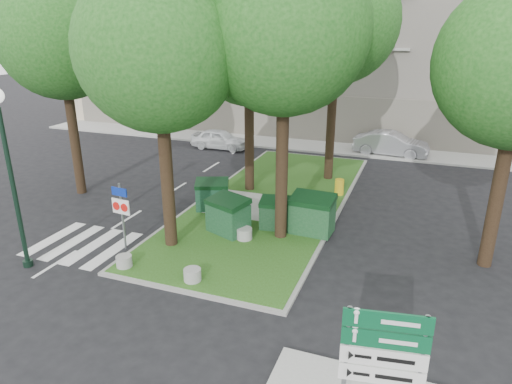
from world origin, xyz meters
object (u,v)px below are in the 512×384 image
at_px(bollard_right, 192,275).
at_px(car_white, 220,139).
at_px(street_lamp, 8,160).
at_px(bollard_left, 124,261).
at_px(tree_median_near_left, 160,33).
at_px(tree_median_near_right, 288,11).
at_px(bollard_mid, 244,234).
at_px(car_silver, 391,144).
at_px(tree_median_mid, 251,40).
at_px(dumpster_c, 277,214).
at_px(tree_street_left, 61,23).
at_px(tree_median_far, 340,8).
at_px(dumpster_d, 312,214).
at_px(dumpster_a, 212,195).
at_px(traffic_sign_pole, 122,208).
at_px(dumpster_b, 228,215).
at_px(directional_sign, 383,360).
at_px(litter_bin, 339,187).

height_order(bollard_right, car_white, car_white).
bearing_deg(street_lamp, bollard_left, 16.46).
bearing_deg(tree_median_near_left, tree_median_near_right, 29.74).
height_order(tree_median_near_right, bollard_mid, tree_median_near_right).
relative_size(bollard_left, car_silver, 0.12).
xyz_separation_m(tree_median_mid, bollard_mid, (1.74, -5.27, -6.65)).
xyz_separation_m(bollard_left, car_silver, (6.86, 17.61, 0.43)).
relative_size(bollard_mid, street_lamp, 0.10).
bearing_deg(tree_median_near_left, bollard_left, -108.08).
bearing_deg(dumpster_c, tree_median_near_right, -62.38).
bearing_deg(tree_street_left, tree_median_far, 29.28).
height_order(tree_median_near_left, tree_median_far, tree_median_far).
height_order(dumpster_d, car_white, dumpster_d).
bearing_deg(dumpster_a, bollard_right, -92.00).
distance_m(bollard_right, traffic_sign_pole, 3.83).
relative_size(tree_median_far, dumpster_b, 6.56).
xyz_separation_m(tree_street_left, bollard_right, (8.83, -5.56, -7.34)).
bearing_deg(directional_sign, car_white, 112.86).
relative_size(tree_median_near_left, tree_median_mid, 1.05).
height_order(tree_median_near_left, litter_bin, tree_median_near_left).
distance_m(tree_median_near_left, car_silver, 17.98).
xyz_separation_m(tree_median_mid, tree_street_left, (-7.50, -3.00, 0.67)).
xyz_separation_m(tree_median_near_left, car_white, (-4.36, 13.36, -6.68)).
xyz_separation_m(tree_street_left, directional_sign, (14.80, -9.64, -5.57)).
height_order(tree_median_mid, tree_median_far, tree_median_far).
bearing_deg(dumpster_b, traffic_sign_pole, -119.13).
bearing_deg(dumpster_a, bollard_mid, -65.38).
distance_m(dumpster_b, dumpster_d, 3.18).
bearing_deg(car_white, street_lamp, -177.80).
relative_size(bollard_mid, car_silver, 0.13).
distance_m(tree_median_far, litter_bin, 8.22).
relative_size(tree_median_near_left, bollard_mid, 18.11).
bearing_deg(bollard_right, tree_median_near_right, 67.67).
bearing_deg(traffic_sign_pole, car_white, 107.40).
xyz_separation_m(tree_median_near_right, car_white, (-7.86, 11.36, -7.35)).
distance_m(tree_median_near_left, tree_median_far, 10.24).
distance_m(bollard_mid, car_silver, 14.86).
bearing_deg(dumpster_b, tree_median_mid, 123.12).
relative_size(dumpster_b, street_lamp, 0.31).
xyz_separation_m(litter_bin, car_silver, (1.57, 8.38, 0.25)).
height_order(bollard_left, bollard_right, bollard_right).
bearing_deg(street_lamp, tree_median_near_left, 37.99).
distance_m(bollard_left, bollard_mid, 4.39).
height_order(tree_median_near_right, tree_street_left, tree_median_near_right).
bearing_deg(bollard_mid, litter_bin, 68.21).
xyz_separation_m(tree_median_near_left, bollard_right, (1.83, -2.06, -7.00)).
relative_size(tree_median_far, dumpster_d, 7.10).
height_order(traffic_sign_pole, directional_sign, directional_sign).
xyz_separation_m(dumpster_c, bollard_mid, (-0.80, -1.39, -0.37)).
height_order(car_white, car_silver, car_silver).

